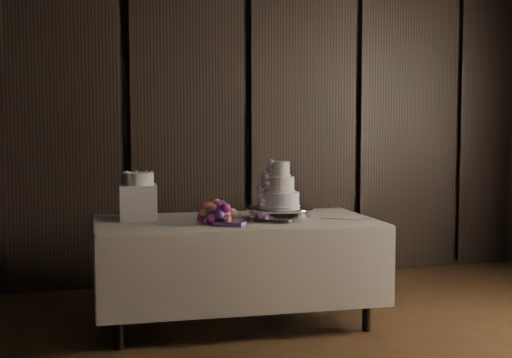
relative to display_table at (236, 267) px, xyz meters
The scene contains 8 objects.
room 2.39m from the display_table, 74.77° to the right, with size 6.08×7.08×3.08m.
display_table is the anchor object (origin of this frame).
cake_stand 0.50m from the display_table, 16.89° to the right, with size 0.48×0.48×0.09m, color silver.
wedding_cake 0.64m from the display_table, 20.80° to the right, with size 0.31×0.27×0.33m.
bouquet 0.48m from the display_table, 136.83° to the right, with size 0.32×0.42×0.20m, color #BD4059, non-canonical shape.
box_pedestal 0.84m from the display_table, 162.26° to the left, with size 0.26×0.26×0.25m, color white.
small_cake 0.94m from the display_table, 162.26° to the left, with size 0.22×0.22×0.09m, color white.
cake_knife 0.82m from the display_table, 17.02° to the right, with size 0.37×0.02×0.01m, color silver.
Camera 1 is at (-1.90, -2.81, 1.45)m, focal length 50.00 mm.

